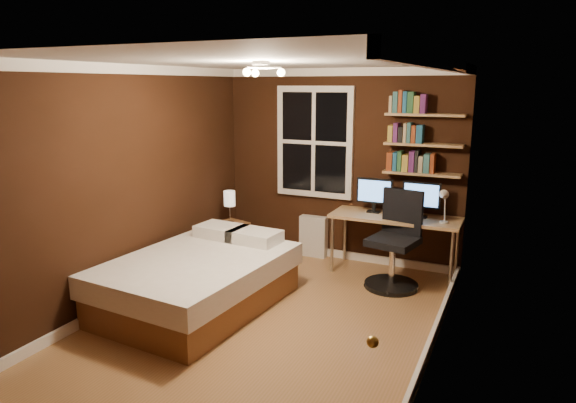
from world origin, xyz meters
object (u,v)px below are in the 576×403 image
at_px(bed, 199,280).
at_px(radiator, 313,236).
at_px(monitor_right, 421,200).
at_px(desk_lamp, 444,206).
at_px(monitor_left, 374,195).
at_px(nightstand, 231,240).
at_px(office_chair, 395,250).
at_px(desk, 395,221).
at_px(bedside_lamp, 230,207).

distance_m(bed, radiator, 2.07).
relative_size(monitor_right, desk_lamp, 1.03).
relative_size(radiator, monitor_right, 1.24).
height_order(monitor_left, monitor_right, same).
xyz_separation_m(nightstand, office_chair, (2.24, -0.06, 0.20)).
bearing_deg(radiator, monitor_left, -8.49).
bearing_deg(desk_lamp, desk, 164.58).
bearing_deg(radiator, desk, -10.15).
bearing_deg(office_chair, monitor_right, 80.38).
distance_m(monitor_left, office_chair, 0.80).
bearing_deg(monitor_left, bed, -125.49).
height_order(radiator, office_chair, office_chair).
relative_size(desk, office_chair, 1.39).
xyz_separation_m(desk_lamp, office_chair, (-0.48, -0.23, -0.52)).
bearing_deg(monitor_right, desk_lamp, -38.41).
height_order(bed, bedside_lamp, bedside_lamp).
distance_m(bedside_lamp, desk_lamp, 2.73).
bearing_deg(monitor_left, bedside_lamp, -167.36).
bearing_deg(nightstand, bedside_lamp, 0.00).
height_order(nightstand, desk_lamp, desk_lamp).
height_order(monitor_left, office_chair, monitor_left).
relative_size(monitor_right, office_chair, 0.40).
distance_m(monitor_right, office_chair, 0.72).
relative_size(nightstand, desk, 0.32).
xyz_separation_m(nightstand, monitor_left, (1.84, 0.41, 0.71)).
bearing_deg(radiator, nightstand, -151.20).
distance_m(bedside_lamp, office_chair, 2.25).
xyz_separation_m(radiator, desk_lamp, (1.73, -0.37, 0.68)).
xyz_separation_m(radiator, desk, (1.15, -0.21, 0.40)).
xyz_separation_m(bed, office_chair, (1.74, 1.41, 0.15)).
bearing_deg(bedside_lamp, office_chair, -1.48).
bearing_deg(desk_lamp, nightstand, -176.31).
relative_size(nightstand, monitor_right, 1.08).
bearing_deg(monitor_right, nightstand, -170.29).
height_order(nightstand, office_chair, office_chair).
distance_m(monitor_left, desk_lamp, 0.91).
relative_size(radiator, desk, 0.36).
bearing_deg(bed, monitor_right, 49.02).
bearing_deg(desk, bed, -132.12).
height_order(bed, desk_lamp, desk_lamp).
distance_m(bed, bedside_lamp, 1.61).
distance_m(bed, nightstand, 1.56).
distance_m(nightstand, monitor_left, 2.02).
xyz_separation_m(nightstand, desk_lamp, (2.72, 0.18, 0.71)).
height_order(bed, nightstand, bed).
relative_size(radiator, office_chair, 0.50).
bearing_deg(nightstand, office_chair, 15.55).
bearing_deg(nightstand, desk, 25.97).
xyz_separation_m(desk, monitor_right, (0.28, 0.08, 0.28)).
bearing_deg(radiator, office_chair, -25.62).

